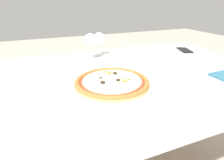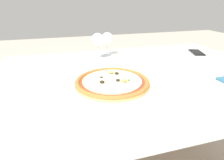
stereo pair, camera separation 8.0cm
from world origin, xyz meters
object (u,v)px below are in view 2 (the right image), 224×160
wine_glass_far_right (107,39)px  wine_glass_far_left (98,40)px  pizza_plate (112,83)px  fork (54,76)px  dining_table (137,88)px  cell_phone (197,52)px

wine_glass_far_right → wine_glass_far_left: bearing=-142.6°
pizza_plate → fork: pizza_plate is taller
dining_table → wine_glass_far_left: (-0.14, 0.30, 0.20)m
fork → wine_glass_far_left: bearing=39.8°
dining_table → wine_glass_far_left: wine_glass_far_left is taller
wine_glass_far_left → cell_phone: bearing=-4.5°
dining_table → wine_glass_far_right: 0.41m
wine_glass_far_right → cell_phone: wine_glass_far_right is taller
pizza_plate → wine_glass_far_left: 0.42m
wine_glass_far_left → pizza_plate: bearing=-93.7°
cell_phone → pizza_plate: bearing=-153.6°
pizza_plate → fork: size_ratio=2.00×
wine_glass_far_left → cell_phone: 0.70m
wine_glass_far_left → fork: bearing=-140.2°
pizza_plate → cell_phone: size_ratio=2.13×
pizza_plate → fork: 0.30m
pizza_plate → cell_phone: (0.71, 0.35, -0.01)m
wine_glass_far_left → cell_phone: (0.69, -0.05, -0.11)m
wine_glass_far_left → wine_glass_far_right: wine_glass_far_left is taller
wine_glass_far_right → cell_phone: 0.63m
dining_table → pizza_plate: size_ratio=4.22×
wine_glass_far_left → wine_glass_far_right: size_ratio=1.05×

